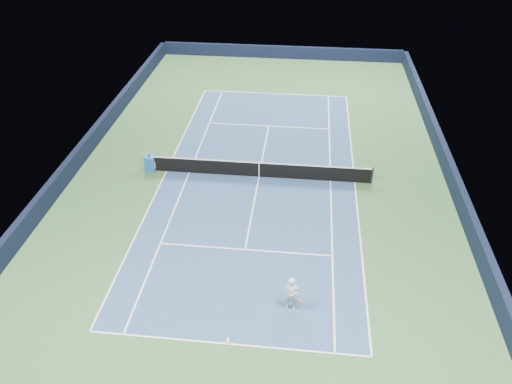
# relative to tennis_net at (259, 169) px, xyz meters

# --- Properties ---
(ground) EXTENTS (40.00, 40.00, 0.00)m
(ground) POSITION_rel_tennis_net_xyz_m (0.00, 0.00, -0.50)
(ground) COLOR #31572F
(ground) RESTS_ON ground
(wall_far) EXTENTS (22.00, 0.35, 1.10)m
(wall_far) POSITION_rel_tennis_net_xyz_m (0.00, 19.82, 0.05)
(wall_far) COLOR black
(wall_far) RESTS_ON ground
(wall_right) EXTENTS (0.35, 40.00, 1.10)m
(wall_right) POSITION_rel_tennis_net_xyz_m (10.82, 0.00, 0.05)
(wall_right) COLOR black
(wall_right) RESTS_ON ground
(wall_left) EXTENTS (0.35, 40.00, 1.10)m
(wall_left) POSITION_rel_tennis_net_xyz_m (-10.82, 0.00, 0.05)
(wall_left) COLOR black
(wall_left) RESTS_ON ground
(court_surface) EXTENTS (10.97, 23.77, 0.01)m
(court_surface) POSITION_rel_tennis_net_xyz_m (0.00, 0.00, -0.50)
(court_surface) COLOR navy
(court_surface) RESTS_ON ground
(baseline_far) EXTENTS (10.97, 0.08, 0.00)m
(baseline_far) POSITION_rel_tennis_net_xyz_m (0.00, 11.88, -0.50)
(baseline_far) COLOR white
(baseline_far) RESTS_ON ground
(baseline_near) EXTENTS (10.97, 0.08, 0.00)m
(baseline_near) POSITION_rel_tennis_net_xyz_m (0.00, -11.88, -0.50)
(baseline_near) COLOR white
(baseline_near) RESTS_ON ground
(sideline_doubles_right) EXTENTS (0.08, 23.77, 0.00)m
(sideline_doubles_right) POSITION_rel_tennis_net_xyz_m (5.49, 0.00, -0.50)
(sideline_doubles_right) COLOR white
(sideline_doubles_right) RESTS_ON ground
(sideline_doubles_left) EXTENTS (0.08, 23.77, 0.00)m
(sideline_doubles_left) POSITION_rel_tennis_net_xyz_m (-5.49, 0.00, -0.50)
(sideline_doubles_left) COLOR white
(sideline_doubles_left) RESTS_ON ground
(sideline_singles_right) EXTENTS (0.08, 23.77, 0.00)m
(sideline_singles_right) POSITION_rel_tennis_net_xyz_m (4.12, 0.00, -0.50)
(sideline_singles_right) COLOR white
(sideline_singles_right) RESTS_ON ground
(sideline_singles_left) EXTENTS (0.08, 23.77, 0.00)m
(sideline_singles_left) POSITION_rel_tennis_net_xyz_m (-4.12, 0.00, -0.50)
(sideline_singles_left) COLOR white
(sideline_singles_left) RESTS_ON ground
(service_line_far) EXTENTS (8.23, 0.08, 0.00)m
(service_line_far) POSITION_rel_tennis_net_xyz_m (0.00, 6.40, -0.50)
(service_line_far) COLOR white
(service_line_far) RESTS_ON ground
(service_line_near) EXTENTS (8.23, 0.08, 0.00)m
(service_line_near) POSITION_rel_tennis_net_xyz_m (0.00, -6.40, -0.50)
(service_line_near) COLOR white
(service_line_near) RESTS_ON ground
(center_service_line) EXTENTS (0.08, 12.80, 0.00)m
(center_service_line) POSITION_rel_tennis_net_xyz_m (0.00, 0.00, -0.50)
(center_service_line) COLOR white
(center_service_line) RESTS_ON ground
(center_mark_far) EXTENTS (0.08, 0.30, 0.00)m
(center_mark_far) POSITION_rel_tennis_net_xyz_m (0.00, 11.73, -0.50)
(center_mark_far) COLOR white
(center_mark_far) RESTS_ON ground
(center_mark_near) EXTENTS (0.08, 0.30, 0.00)m
(center_mark_near) POSITION_rel_tennis_net_xyz_m (0.00, -11.73, -0.50)
(center_mark_near) COLOR white
(center_mark_near) RESTS_ON ground
(tennis_net) EXTENTS (12.90, 0.10, 1.07)m
(tennis_net) POSITION_rel_tennis_net_xyz_m (0.00, 0.00, 0.00)
(tennis_net) COLOR black
(tennis_net) RESTS_ON ground
(sponsor_cube) EXTENTS (0.62, 0.57, 0.96)m
(sponsor_cube) POSITION_rel_tennis_net_xyz_m (-6.40, 0.03, -0.03)
(sponsor_cube) COLOR #1D57AE
(sponsor_cube) RESTS_ON ground
(tennis_player) EXTENTS (0.79, 1.27, 2.22)m
(tennis_player) POSITION_rel_tennis_net_xyz_m (2.34, -9.84, 0.32)
(tennis_player) COLOR silver
(tennis_player) RESTS_ON ground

